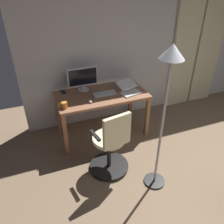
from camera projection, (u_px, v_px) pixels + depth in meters
name	position (u px, v px, depth m)	size (l,w,h in m)	color
back_room_partition	(159.00, 43.00, 4.17)	(5.05, 0.10, 2.63)	silver
curtain_left_panel	(209.00, 47.00, 4.49)	(0.54, 0.06, 2.32)	beige
curtain_right_panel	(185.00, 50.00, 4.32)	(0.52, 0.06, 2.32)	beige
desk	(101.00, 99.00, 3.69)	(1.45, 0.75, 0.75)	#956143
office_chair	(111.00, 145.00, 3.02)	(0.56, 0.56, 1.00)	black
computer_monitor	(83.00, 78.00, 3.67)	(0.49, 0.18, 0.38)	silver
computer_keyboard	(105.00, 94.00, 3.62)	(0.37, 0.15, 0.02)	#B7BCC1
laptop	(129.00, 90.00, 3.66)	(0.38, 0.38, 0.16)	white
computer_mouse	(90.00, 101.00, 3.40)	(0.06, 0.10, 0.04)	#B7BCC1
cell_phone_by_monitor	(63.00, 92.00, 3.69)	(0.07, 0.14, 0.01)	#232328
cell_phone_face_up	(132.00, 83.00, 3.99)	(0.07, 0.14, 0.01)	#232328
mug_coffee	(64.00, 105.00, 3.25)	(0.13, 0.08, 0.09)	orange
floor_lamp	(168.00, 87.00, 2.34)	(0.28, 0.28, 1.86)	black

